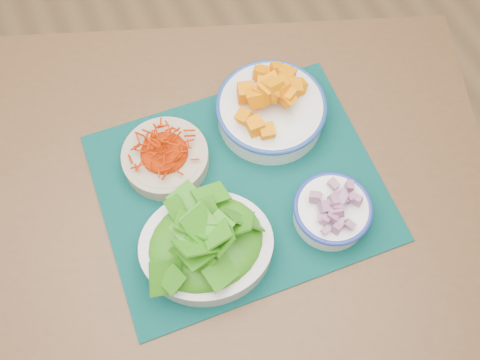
{
  "coord_description": "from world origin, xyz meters",
  "views": [
    {
      "loc": [
        -0.13,
        -0.51,
        1.72
      ],
      "look_at": [
        0.05,
        -0.11,
        0.78
      ],
      "focal_mm": 40.0,
      "sensor_mm": 36.0,
      "label": 1
    }
  ],
  "objects_px": {
    "table": "(198,202)",
    "squash_bowl": "(271,106)",
    "onion_bowl": "(332,210)",
    "lettuce_bowl": "(206,242)",
    "placemat": "(240,187)",
    "carrot_bowl": "(165,156)"
  },
  "relations": [
    {
      "from": "table",
      "to": "squash_bowl",
      "type": "relative_size",
      "value": 4.81
    },
    {
      "from": "onion_bowl",
      "to": "table",
      "type": "bearing_deg",
      "value": 140.09
    },
    {
      "from": "table",
      "to": "lettuce_bowl",
      "type": "relative_size",
      "value": 4.83
    },
    {
      "from": "lettuce_bowl",
      "to": "onion_bowl",
      "type": "bearing_deg",
      "value": 7.86
    },
    {
      "from": "table",
      "to": "placemat",
      "type": "distance_m",
      "value": 0.14
    },
    {
      "from": "carrot_bowl",
      "to": "squash_bowl",
      "type": "xyz_separation_m",
      "value": [
        0.24,
        0.01,
        0.02
      ]
    },
    {
      "from": "carrot_bowl",
      "to": "lettuce_bowl",
      "type": "height_order",
      "value": "lettuce_bowl"
    },
    {
      "from": "lettuce_bowl",
      "to": "squash_bowl",
      "type": "bearing_deg",
      "value": 57.9
    },
    {
      "from": "table",
      "to": "lettuce_bowl",
      "type": "xyz_separation_m",
      "value": [
        -0.03,
        -0.15,
        0.16
      ]
    },
    {
      "from": "carrot_bowl",
      "to": "onion_bowl",
      "type": "relative_size",
      "value": 1.09
    },
    {
      "from": "table",
      "to": "placemat",
      "type": "height_order",
      "value": "placemat"
    },
    {
      "from": "carrot_bowl",
      "to": "table",
      "type": "bearing_deg",
      "value": -60.25
    },
    {
      "from": "placemat",
      "to": "onion_bowl",
      "type": "relative_size",
      "value": 3.33
    },
    {
      "from": "lettuce_bowl",
      "to": "table",
      "type": "bearing_deg",
      "value": 92.43
    },
    {
      "from": "table",
      "to": "lettuce_bowl",
      "type": "height_order",
      "value": "lettuce_bowl"
    },
    {
      "from": "lettuce_bowl",
      "to": "placemat",
      "type": "bearing_deg",
      "value": 56.78
    },
    {
      "from": "table",
      "to": "placemat",
      "type": "bearing_deg",
      "value": -9.96
    },
    {
      "from": "carrot_bowl",
      "to": "squash_bowl",
      "type": "distance_m",
      "value": 0.24
    },
    {
      "from": "lettuce_bowl",
      "to": "carrot_bowl",
      "type": "bearing_deg",
      "value": 105.92
    },
    {
      "from": "table",
      "to": "placemat",
      "type": "relative_size",
      "value": 2.58
    },
    {
      "from": "squash_bowl",
      "to": "lettuce_bowl",
      "type": "relative_size",
      "value": 1.0
    },
    {
      "from": "table",
      "to": "squash_bowl",
      "type": "xyz_separation_m",
      "value": [
        0.2,
        0.07,
        0.15
      ]
    }
  ]
}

